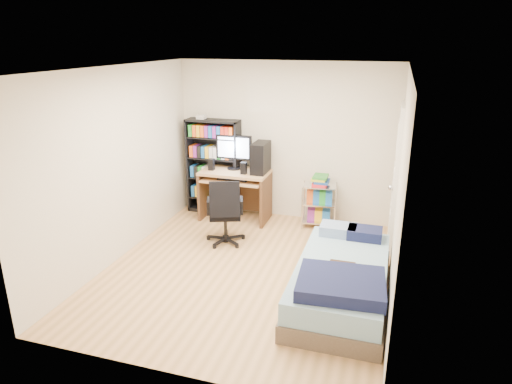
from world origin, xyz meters
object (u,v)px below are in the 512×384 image
(media_shelf, at_px, (214,165))
(office_chair, at_px, (225,223))
(bed, at_px, (341,280))
(computer_desk, at_px, (242,175))

(media_shelf, height_order, office_chair, media_shelf)
(media_shelf, distance_m, office_chair, 1.40)
(office_chair, xyz_separation_m, bed, (1.78, -1.05, -0.06))
(bed, bearing_deg, office_chair, 149.56)
(office_chair, bearing_deg, computer_desk, 73.84)
(computer_desk, bearing_deg, media_shelf, 163.65)
(computer_desk, xyz_separation_m, bed, (1.85, -2.03, -0.48))
(media_shelf, bearing_deg, bed, -42.36)
(computer_desk, relative_size, bed, 0.68)
(media_shelf, distance_m, bed, 3.30)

